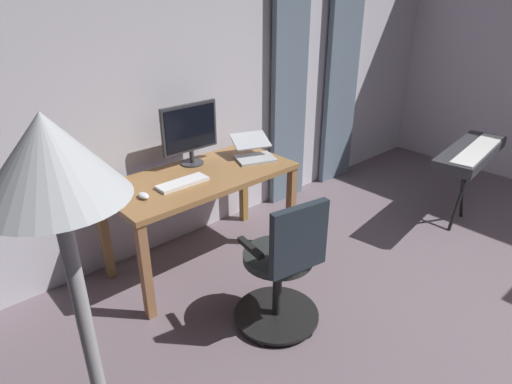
{
  "coord_description": "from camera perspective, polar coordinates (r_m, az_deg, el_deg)",
  "views": [
    {
      "loc": [
        2.55,
        0.05,
        2.02
      ],
      "look_at": [
        0.86,
        -1.83,
        0.81
      ],
      "focal_mm": 30.64,
      "sensor_mm": 36.0,
      "label": 1
    }
  ],
  "objects": [
    {
      "name": "office_chair",
      "position": [
        2.74,
        3.57,
        -10.08
      ],
      "size": [
        0.56,
        0.56,
        0.93
      ],
      "rotation": [
        0.0,
        0.0,
        2.97
      ],
      "color": "black",
      "rests_on": "ground"
    },
    {
      "name": "piano_keyboard",
      "position": [
        4.24,
        26.23,
        4.46
      ],
      "size": [
        1.09,
        0.46,
        0.76
      ],
      "rotation": [
        0.0,
        0.0,
        0.14
      ],
      "color": "black",
      "rests_on": "ground"
    },
    {
      "name": "computer_mouse",
      "position": [
        2.96,
        -14.48,
        -0.46
      ],
      "size": [
        0.06,
        0.1,
        0.04
      ],
      "primitive_type": "ellipsoid",
      "color": "white",
      "rests_on": "desk"
    },
    {
      "name": "laptop",
      "position": [
        3.53,
        -0.33,
        5.28
      ],
      "size": [
        0.4,
        0.42,
        0.17
      ],
      "rotation": [
        0.0,
        0.0,
        -0.37
      ],
      "color": "#B7BCC1",
      "rests_on": "desk"
    },
    {
      "name": "floor_lamp",
      "position": [
        0.96,
        -21.22,
        -16.58
      ],
      "size": [
        0.28,
        0.28,
        1.85
      ],
      "color": "black",
      "rests_on": "ground"
    },
    {
      "name": "computer_monitor",
      "position": [
        3.38,
        -8.63,
        7.95
      ],
      "size": [
        0.48,
        0.18,
        0.47
      ],
      "color": "#333338",
      "rests_on": "desk"
    },
    {
      "name": "back_room_partition",
      "position": [
        3.96,
        -1.39,
        16.77
      ],
      "size": [
        5.5,
        0.1,
        2.84
      ],
      "primitive_type": "cube",
      "color": "silver",
      "rests_on": "ground"
    },
    {
      "name": "desk",
      "position": [
        3.29,
        -7.16,
        0.71
      ],
      "size": [
        1.42,
        0.68,
        0.75
      ],
      "color": "olive",
      "rests_on": "ground"
    },
    {
      "name": "computer_keyboard",
      "position": [
        3.1,
        -9.58,
        1.18
      ],
      "size": [
        0.37,
        0.13,
        0.02
      ],
      "primitive_type": "cube",
      "color": "white",
      "rests_on": "desk"
    },
    {
      "name": "curtain_left_panel",
      "position": [
        4.81,
        11.31,
        16.22
      ],
      "size": [
        0.47,
        0.06,
        2.57
      ],
      "primitive_type": "cube",
      "color": "slate",
      "rests_on": "ground"
    },
    {
      "name": "curtain_right_panel",
      "position": [
        4.21,
        4.46,
        15.35
      ],
      "size": [
        0.43,
        0.06,
        2.57
      ],
      "primitive_type": "cube",
      "color": "slate",
      "rests_on": "ground"
    }
  ]
}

